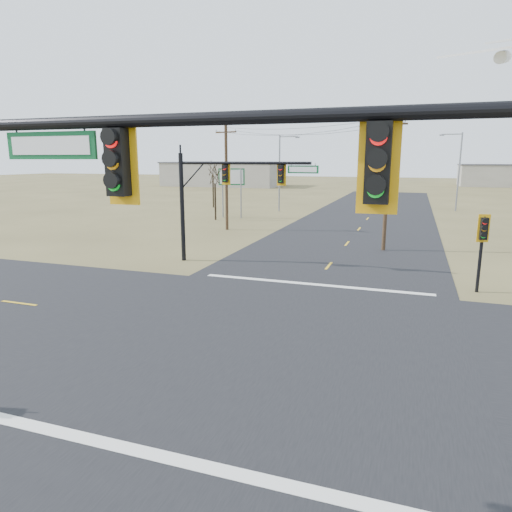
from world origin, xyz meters
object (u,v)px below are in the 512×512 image
(utility_pole_near, at_px, (387,182))
(streetlight_b, at_px, (457,168))
(streetlight_c, at_px, (281,169))
(bare_tree_b, at_px, (213,168))
(utility_pole_far, at_px, (226,177))
(bare_tree_a, at_px, (215,174))
(pedestal_signal_ne, at_px, (483,235))
(mast_arm_far, at_px, (226,184))
(mast_arm_near, at_px, (407,230))
(highway_sign, at_px, (232,183))

(utility_pole_near, distance_m, streetlight_b, 29.93)
(utility_pole_near, distance_m, streetlight_c, 26.06)
(bare_tree_b, bearing_deg, utility_pole_far, -62.18)
(bare_tree_b, bearing_deg, bare_tree_a, -64.73)
(streetlight_b, bearing_deg, pedestal_signal_ne, -77.96)
(mast_arm_far, bearing_deg, utility_pole_far, 113.56)
(mast_arm_near, relative_size, streetlight_b, 1.14)
(utility_pole_far, relative_size, bare_tree_b, 1.42)
(pedestal_signal_ne, relative_size, streetlight_c, 0.42)
(mast_arm_far, relative_size, highway_sign, 1.62)
(mast_arm_far, xyz_separation_m, streetlight_c, (-4.99, 29.60, 0.30))
(utility_pole_near, distance_m, utility_pole_far, 15.46)
(utility_pole_far, bearing_deg, mast_arm_near, -63.60)
(utility_pole_far, relative_size, bare_tree_a, 1.53)
(bare_tree_a, distance_m, bare_tree_b, 13.16)
(highway_sign, distance_m, bare_tree_a, 2.63)
(utility_pole_near, bearing_deg, pedestal_signal_ne, -61.99)
(utility_pole_far, relative_size, streetlight_c, 1.01)
(highway_sign, bearing_deg, pedestal_signal_ne, -59.11)
(streetlight_b, bearing_deg, streetlight_c, -146.41)
(utility_pole_far, distance_m, bare_tree_a, 7.21)
(mast_arm_near, xyz_separation_m, bare_tree_a, (-20.10, 38.77, -0.66))
(utility_pole_near, height_order, bare_tree_b, utility_pole_near)
(utility_pole_near, xyz_separation_m, bare_tree_b, (-23.94, 23.44, 0.42))
(pedestal_signal_ne, height_order, bare_tree_b, bare_tree_b)
(bare_tree_a, bearing_deg, utility_pole_near, -32.22)
(utility_pole_far, distance_m, bare_tree_b, 20.33)
(bare_tree_a, bearing_deg, pedestal_signal_ne, -42.04)
(pedestal_signal_ne, bearing_deg, mast_arm_near, -111.48)
(pedestal_signal_ne, xyz_separation_m, streetlight_b, (1.64, 38.73, 2.54))
(streetlight_b, bearing_deg, mast_arm_near, -80.55)
(streetlight_b, height_order, bare_tree_b, streetlight_b)
(mast_arm_near, xyz_separation_m, bare_tree_b, (-25.71, 50.67, -0.22))
(utility_pole_far, relative_size, streetlight_b, 0.97)
(pedestal_signal_ne, distance_m, utility_pole_far, 24.74)
(mast_arm_near, relative_size, utility_pole_far, 1.17)
(mast_arm_far, height_order, highway_sign, mast_arm_far)
(mast_arm_far, bearing_deg, streetlight_c, 100.55)
(mast_arm_far, distance_m, highway_sign, 22.99)
(pedestal_signal_ne, height_order, bare_tree_a, bare_tree_a)
(highway_sign, bearing_deg, mast_arm_far, -81.72)
(mast_arm_far, xyz_separation_m, bare_tree_b, (-14.93, 31.07, 0.37))
(bare_tree_b, bearing_deg, highway_sign, -55.55)
(streetlight_b, xyz_separation_m, streetlight_c, (-20.73, -7.19, -0.19))
(mast_arm_near, distance_m, highway_sign, 45.26)
(mast_arm_far, distance_m, pedestal_signal_ne, 14.38)
(highway_sign, relative_size, bare_tree_a, 0.89)
(utility_pole_near, bearing_deg, utility_pole_far, 159.28)
(highway_sign, xyz_separation_m, streetlight_c, (3.31, 8.19, 1.33))
(utility_pole_far, bearing_deg, bare_tree_a, 122.47)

